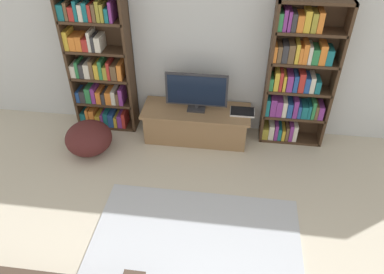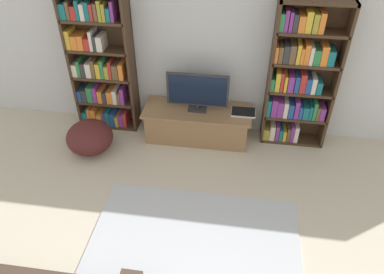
{
  "view_description": "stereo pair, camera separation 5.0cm",
  "coord_description": "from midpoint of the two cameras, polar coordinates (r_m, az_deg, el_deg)",
  "views": [
    {
      "loc": [
        0.4,
        -0.33,
        3.29
      ],
      "look_at": [
        -0.03,
        2.98,
        0.7
      ],
      "focal_mm": 35.0,
      "sensor_mm": 36.0,
      "label": 1
    },
    {
      "loc": [
        0.45,
        -0.32,
        3.29
      ],
      "look_at": [
        -0.03,
        2.98,
        0.7
      ],
      "focal_mm": 35.0,
      "sensor_mm": 36.0,
      "label": 2
    }
  ],
  "objects": [
    {
      "name": "laptop",
      "position": [
        5.09,
        8.11,
        3.76
      ],
      "size": [
        0.33,
        0.23,
        0.03
      ],
      "color": "silver",
      "rests_on": "tv_stand"
    },
    {
      "name": "bookshelf_left",
      "position": [
        5.3,
        -13.47,
        10.57
      ],
      "size": [
        0.85,
        0.3,
        1.97
      ],
      "color": "#422D1E",
      "rests_on": "ground_plane"
    },
    {
      "name": "tv_stand",
      "position": [
        5.24,
        1.07,
        2.07
      ],
      "size": [
        1.48,
        0.56,
        0.46
      ],
      "color": "#8E6B47",
      "rests_on": "ground_plane"
    },
    {
      "name": "area_rug",
      "position": [
        4.07,
        0.7,
        -15.87
      ],
      "size": [
        2.2,
        1.45,
        0.02
      ],
      "color": "#B2B7C1",
      "rests_on": "ground_plane"
    },
    {
      "name": "bookshelf_right",
      "position": [
        5.01,
        16.28,
        8.65
      ],
      "size": [
        0.85,
        0.3,
        1.97
      ],
      "color": "#422D1E",
      "rests_on": "ground_plane"
    },
    {
      "name": "beanbag_ottoman",
      "position": [
        5.19,
        -15.05,
        -0.02
      ],
      "size": [
        0.62,
        0.62,
        0.43
      ],
      "primitive_type": "ellipsoid",
      "color": "#4C1E1E",
      "rests_on": "ground_plane"
    },
    {
      "name": "television",
      "position": [
        4.95,
        1.15,
        6.96
      ],
      "size": [
        0.83,
        0.16,
        0.54
      ],
      "color": "#2D2D33",
      "rests_on": "tv_stand"
    },
    {
      "name": "wall_back",
      "position": [
        4.99,
        2.73,
        14.27
      ],
      "size": [
        8.8,
        0.06,
        2.6
      ],
      "color": "silver",
      "rests_on": "ground_plane"
    }
  ]
}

